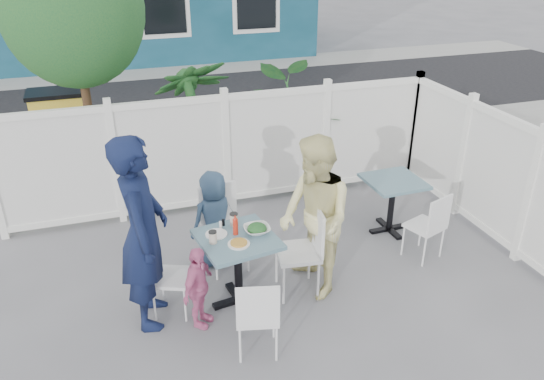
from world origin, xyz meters
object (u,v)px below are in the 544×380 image
object	(u,v)px
man	(143,233)
boy	(214,218)
spare_table	(393,192)
toddler	(198,288)
utility_cabinet	(63,138)
main_table	(238,252)
chair_near	(257,313)
woman	(315,219)
chair_left	(164,270)
chair_back	(222,221)
chair_right	(306,244)

from	to	relation	value
man	boy	xyz separation A→B (m)	(0.83, 0.78, -0.41)
spare_table	toddler	world-z (taller)	toddler
utility_cabinet	main_table	distance (m)	4.13
man	toddler	xyz separation A→B (m)	(0.44, -0.26, -0.54)
boy	chair_near	bearing A→B (deg)	72.68
spare_table	woman	bearing A→B (deg)	-149.10
utility_cabinet	woman	distance (m)	4.56
chair_left	chair_back	bearing A→B (deg)	152.40
spare_table	chair_back	size ratio (longest dim) A/B	0.73
chair_right	toddler	distance (m)	1.20
spare_table	man	distance (m)	3.24
chair_right	toddler	size ratio (longest dim) A/B	1.14
spare_table	chair_right	world-z (taller)	chair_right
toddler	chair_right	bearing A→B (deg)	-42.14
chair_left	chair_near	xyz separation A→B (m)	(0.69, -0.90, -0.00)
woman	main_table	bearing A→B (deg)	-96.75
chair_near	toddler	distance (m)	0.72
chair_near	chair_right	bearing A→B (deg)	59.54
chair_right	chair_back	size ratio (longest dim) A/B	1.02
main_table	chair_left	xyz separation A→B (m)	(-0.73, 0.09, -0.12)
chair_near	man	bearing A→B (deg)	148.74
chair_back	boy	distance (m)	0.11
utility_cabinet	chair_right	distance (m)	4.51
utility_cabinet	chair_back	distance (m)	3.49
main_table	woman	xyz separation A→B (m)	(0.81, -0.04, 0.27)
spare_table	chair_left	bearing A→B (deg)	-166.27
utility_cabinet	main_table	xyz separation A→B (m)	(1.73, -3.75, -0.07)
woman	spare_table	bearing A→B (deg)	116.63
main_table	woman	size ratio (longest dim) A/B	0.48
spare_table	toddler	distance (m)	2.88
chair_near	woman	world-z (taller)	woman
spare_table	boy	size ratio (longest dim) A/B	0.63
utility_cabinet	chair_near	size ratio (longest dim) A/B	1.62
chair_back	toddler	world-z (taller)	chair_back
spare_table	chair_left	xyz separation A→B (m)	(-2.96, -0.72, -0.07)
spare_table	chair_back	distance (m)	2.21
woman	boy	world-z (taller)	woman
chair_near	main_table	bearing A→B (deg)	100.92
man	chair_near	bearing A→B (deg)	-125.10
chair_back	chair_right	bearing A→B (deg)	124.48
chair_near	spare_table	bearing A→B (deg)	49.34
spare_table	woman	world-z (taller)	woman
chair_back	boy	xyz separation A→B (m)	(-0.07, 0.09, -0.00)
chair_near	boy	distance (m)	1.63
chair_near	woman	bearing A→B (deg)	56.21
spare_table	woman	distance (m)	1.68
man	woman	distance (m)	1.71
utility_cabinet	main_table	bearing A→B (deg)	-65.55
chair_left	woman	size ratio (longest dim) A/B	0.48
chair_left	utility_cabinet	bearing A→B (deg)	-143.01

